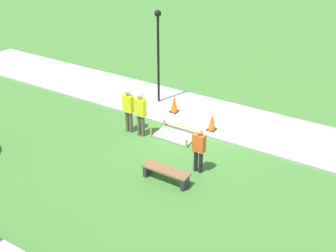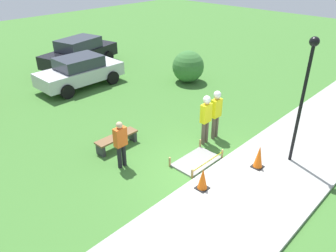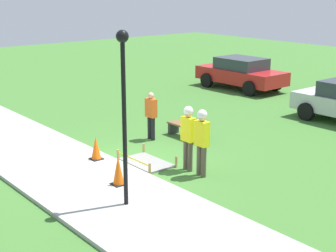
% 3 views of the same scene
% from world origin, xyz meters
% --- Properties ---
extents(ground_plane, '(60.00, 60.00, 0.00)m').
position_xyz_m(ground_plane, '(0.00, 0.00, 0.00)').
color(ground_plane, '#3D702D').
extents(sidewalk, '(28.00, 3.16, 0.10)m').
position_xyz_m(sidewalk, '(0.00, -1.58, 0.05)').
color(sidewalk, '#9E9E99').
rests_on(sidewalk, ground_plane).
extents(wet_concrete_patch, '(1.59, 0.99, 0.33)m').
position_xyz_m(wet_concrete_patch, '(0.30, 0.57, 0.04)').
color(wet_concrete_patch, gray).
rests_on(wet_concrete_patch, ground_plane).
extents(traffic_cone_near_patch, '(0.34, 0.34, 0.69)m').
position_xyz_m(traffic_cone_near_patch, '(-0.72, -0.49, 0.44)').
color(traffic_cone_near_patch, black).
rests_on(traffic_cone_near_patch, sidewalk).
extents(traffic_cone_far_patch, '(0.34, 0.34, 0.76)m').
position_xyz_m(traffic_cone_far_patch, '(1.32, -1.08, 0.48)').
color(traffic_cone_far_patch, black).
rests_on(traffic_cone_far_patch, sidewalk).
extents(park_bench, '(1.59, 0.44, 0.45)m').
position_xyz_m(park_bench, '(-0.92, 3.18, 0.31)').
color(park_bench, '#2D2D33').
rests_on(park_bench, ground_plane).
extents(worker_supervisor, '(0.40, 0.27, 1.85)m').
position_xyz_m(worker_supervisor, '(2.01, 1.13, 1.12)').
color(worker_supervisor, brown).
rests_on(worker_supervisor, ground_plane).
extents(worker_assistant, '(0.40, 0.27, 1.84)m').
position_xyz_m(worker_assistant, '(1.45, 1.15, 1.11)').
color(worker_assistant, brown).
rests_on(worker_assistant, ground_plane).
extents(bystander_in_orange_shirt, '(0.40, 0.22, 1.61)m').
position_xyz_m(bystander_in_orange_shirt, '(-1.53, 2.15, 0.90)').
color(bystander_in_orange_shirt, black).
rests_on(bystander_in_orange_shirt, ground_plane).
extents(lamppost_near, '(0.28, 0.28, 3.99)m').
position_xyz_m(lamppost_near, '(2.43, -1.62, 2.70)').
color(lamppost_near, black).
rests_on(lamppost_near, sidewalk).
extents(parked_car_silver, '(4.26, 2.00, 1.54)m').
position_xyz_m(parked_car_silver, '(1.49, 9.16, 0.80)').
color(parked_car_silver, '#BCBCC1').
rests_on(parked_car_silver, ground_plane).
extents(parked_car_black, '(5.04, 2.78, 1.69)m').
position_xyz_m(parked_car_black, '(3.24, 11.91, 0.87)').
color(parked_car_black, black).
rests_on(parked_car_black, ground_plane).
extents(shrub_rounded_near, '(1.64, 1.64, 1.64)m').
position_xyz_m(shrub_rounded_near, '(5.77, 5.70, 0.82)').
color(shrub_rounded_near, '#387033').
rests_on(shrub_rounded_near, ground_plane).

